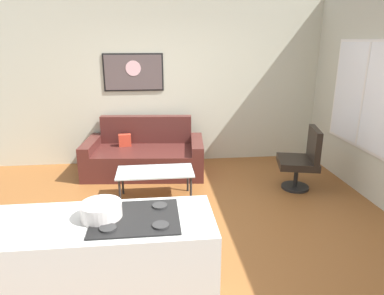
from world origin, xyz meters
name	(u,v)px	position (x,y,z in m)	size (l,w,h in m)	color
ground	(183,230)	(0.00, 0.00, -0.02)	(6.40, 6.40, 0.04)	brown
back_wall	(170,82)	(0.00, 2.42, 1.40)	(6.40, 0.05, 2.80)	beige
couch	(145,156)	(-0.46, 1.87, 0.28)	(1.97, 1.12, 0.87)	#4C211E
coffee_table	(155,173)	(-0.30, 0.82, 0.38)	(1.02, 0.51, 0.41)	silver
armchair	(303,159)	(1.82, 0.93, 0.46)	(0.66, 0.67, 0.91)	black
kitchen_counter	(96,277)	(-0.74, -1.36, 0.46)	(1.70, 0.63, 0.94)	silver
mixing_bowl	(101,211)	(-0.67, -1.34, 0.97)	(0.28, 0.28, 0.12)	silver
wall_painting	(133,72)	(-0.61, 2.38, 1.58)	(0.99, 0.03, 0.62)	black
window	(364,95)	(2.59, 0.90, 1.37)	(0.03, 1.56, 1.48)	silver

